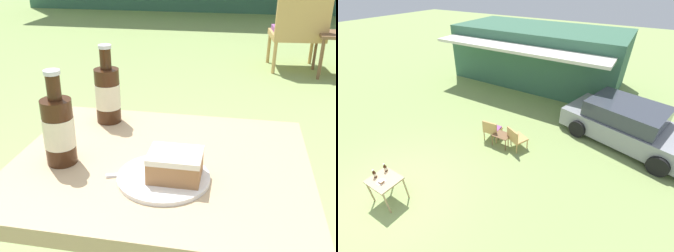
# 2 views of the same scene
# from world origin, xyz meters

# --- Properties ---
(ground_plane) EXTENTS (60.00, 60.00, 0.00)m
(ground_plane) POSITION_xyz_m (0.00, 0.00, 0.00)
(ground_plane) COLOR #8CA35B
(cabin_building) EXTENTS (8.39, 5.07, 2.72)m
(cabin_building) POSITION_xyz_m (-0.32, 9.38, 1.37)
(cabin_building) COLOR #38664C
(cabin_building) RESTS_ON ground_plane
(parked_car) EXTENTS (4.52, 2.90, 1.34)m
(parked_car) POSITION_xyz_m (4.64, 5.82, 0.65)
(parked_car) COLOR gray
(parked_car) RESTS_ON ground_plane
(wicker_chair_cushioned) EXTENTS (0.57, 0.54, 0.77)m
(wicker_chair_cushioned) POSITION_xyz_m (0.74, 3.49, 0.43)
(wicker_chair_cushioned) COLOR tan
(wicker_chair_cushioned) RESTS_ON ground_plane
(wicker_chair_plain) EXTENTS (0.68, 0.66, 0.77)m
(wicker_chair_plain) POSITION_xyz_m (1.68, 3.47, 0.43)
(wicker_chair_plain) COLOR tan
(wicker_chair_plain) RESTS_ON ground_plane
(garden_side_table) EXTENTS (0.56, 0.41, 0.43)m
(garden_side_table) POSITION_xyz_m (1.21, 3.36, 0.38)
(garden_side_table) COLOR brown
(garden_side_table) RESTS_ON ground_plane
(patio_table) EXTENTS (0.73, 0.61, 0.72)m
(patio_table) POSITION_xyz_m (0.00, 0.00, 0.63)
(patio_table) COLOR tan
(patio_table) RESTS_ON ground_plane
(cake_on_plate) EXTENTS (0.21, 0.21, 0.07)m
(cake_on_plate) POSITION_xyz_m (0.04, -0.09, 0.75)
(cake_on_plate) COLOR white
(cake_on_plate) RESTS_ON patio_table
(cola_bottle_near) EXTENTS (0.08, 0.08, 0.24)m
(cola_bottle_near) POSITION_xyz_m (-0.20, 0.21, 0.81)
(cola_bottle_near) COLOR #381E0F
(cola_bottle_near) RESTS_ON patio_table
(cola_bottle_far) EXTENTS (0.08, 0.08, 0.24)m
(cola_bottle_far) POSITION_xyz_m (-0.24, -0.05, 0.81)
(cola_bottle_far) COLOR #381E0F
(cola_bottle_far) RESTS_ON patio_table
(fork) EXTENTS (0.18, 0.07, 0.01)m
(fork) POSITION_xyz_m (-0.02, -0.07, 0.72)
(fork) COLOR silver
(fork) RESTS_ON patio_table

